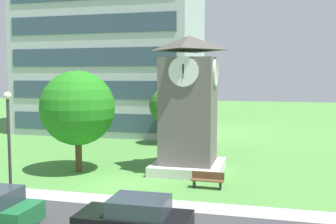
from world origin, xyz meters
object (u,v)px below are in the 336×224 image
object	(u,v)px
clock_tower	(189,113)
park_bench	(207,180)
street_lamp	(9,134)
tree_near_tower	(78,108)
parked_car_black	(135,220)
tree_by_building	(167,106)

from	to	relation	value
clock_tower	park_bench	world-z (taller)	clock_tower
street_lamp	tree_near_tower	bearing A→B (deg)	88.44
street_lamp	parked_car_black	xyz separation A→B (m)	(7.20, -2.74, -2.50)
street_lamp	tree_by_building	world-z (taller)	street_lamp
tree_near_tower	clock_tower	bearing A→B (deg)	14.54
clock_tower	tree_by_building	distance (m)	10.33
street_lamp	tree_by_building	size ratio (longest dim) A/B	1.04
tree_near_tower	tree_by_building	bearing A→B (deg)	75.30
clock_tower	street_lamp	xyz separation A→B (m)	(-7.00, -8.41, -0.44)
park_bench	parked_car_black	size ratio (longest dim) A/B	0.43
clock_tower	tree_by_building	bearing A→B (deg)	111.81
tree_by_building	parked_car_black	world-z (taller)	tree_by_building
parked_car_black	tree_by_building	bearing A→B (deg)	101.02
park_bench	parked_car_black	bearing A→B (deg)	-101.41
park_bench	tree_by_building	size ratio (longest dim) A/B	0.35
street_lamp	tree_by_building	bearing A→B (deg)	80.04
park_bench	street_lamp	distance (m)	10.43
tree_near_tower	parked_car_black	world-z (taller)	tree_near_tower
clock_tower	parked_car_black	bearing A→B (deg)	-88.97
street_lamp	park_bench	bearing A→B (deg)	29.23
clock_tower	street_lamp	world-z (taller)	clock_tower
clock_tower	tree_near_tower	world-z (taller)	clock_tower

